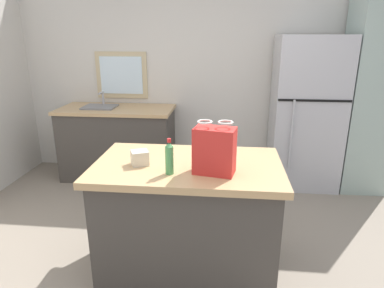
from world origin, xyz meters
name	(u,v)px	position (x,y,z in m)	size (l,w,h in m)	color
ground	(189,278)	(0.00, 0.00, 0.00)	(5.97, 5.97, 0.00)	gray
back_wall	(207,75)	(-0.02, 2.29, 1.30)	(4.97, 0.13, 2.59)	silver
kitchen_island	(188,217)	(-0.03, 0.14, 0.45)	(1.37, 0.84, 0.90)	#423D38
refrigerator	(306,114)	(1.20, 1.90, 0.90)	(0.79, 0.67, 1.80)	#B7B7BC
tall_cabinet	(368,96)	(1.86, 1.90, 1.13)	(0.50, 0.59, 2.25)	#9EB2A8
sink_counter	(118,142)	(-1.14, 1.90, 0.47)	(1.43, 0.67, 1.10)	#423D38
shopping_bag	(215,150)	(0.17, -0.02, 1.06)	(0.30, 0.21, 0.36)	red
small_box	(140,158)	(-0.37, 0.08, 0.95)	(0.12, 0.11, 0.10)	beige
bottle	(169,158)	(-0.13, -0.07, 1.01)	(0.06, 0.06, 0.25)	#4C9956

